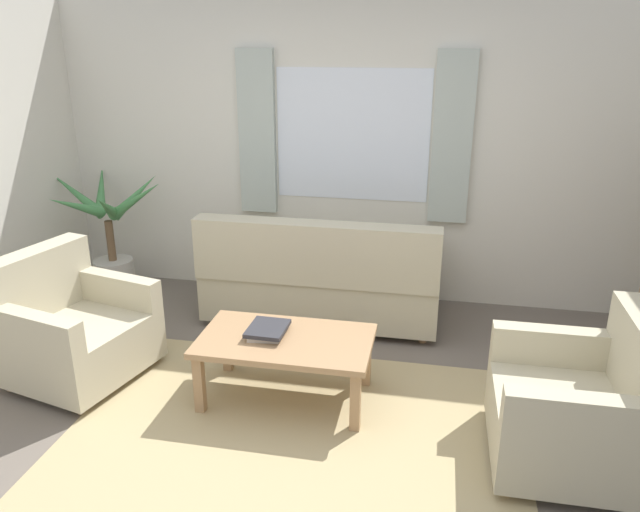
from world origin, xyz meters
TOP-DOWN VIEW (x-y plane):
  - ground_plane at (0.00, 0.00)m, footprint 6.24×6.24m
  - wall_back at (0.00, 2.26)m, footprint 5.32×0.12m
  - window_with_curtains at (0.00, 2.18)m, footprint 1.98×0.07m
  - area_rug at (0.00, 0.00)m, footprint 2.69×1.98m
  - couch at (-0.14, 1.59)m, footprint 1.90×0.82m
  - armchair_left at (-1.66, 0.39)m, footprint 0.99×1.01m
  - armchair_right at (1.59, 0.08)m, footprint 0.83×0.85m
  - coffee_table at (-0.14, 0.39)m, footprint 1.10×0.64m
  - book_stack_on_table at (-0.27, 0.41)m, footprint 0.25×0.29m
  - potted_plant at (-2.10, 1.75)m, footprint 1.22×1.08m

SIDE VIEW (x-z plane):
  - ground_plane at x=0.00m, z-range 0.00..0.00m
  - area_rug at x=0.00m, z-range 0.00..0.01m
  - armchair_left at x=-1.66m, z-range -0.09..0.79m
  - armchair_right at x=1.59m, z-range -0.09..0.79m
  - couch at x=-0.14m, z-range -0.09..0.83m
  - coffee_table at x=-0.14m, z-range 0.16..0.60m
  - book_stack_on_table at x=-0.27m, z-range 0.44..0.50m
  - potted_plant at x=-2.10m, z-range -0.06..1.09m
  - wall_back at x=0.00m, z-range 0.00..2.60m
  - window_with_curtains at x=0.00m, z-range 0.75..2.15m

